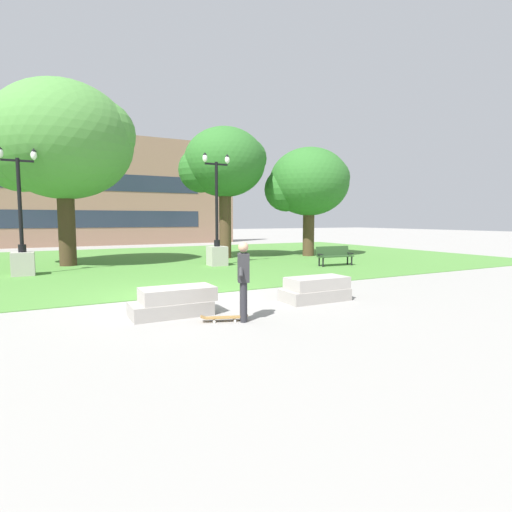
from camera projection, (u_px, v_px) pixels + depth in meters
ground_plane at (175, 297)px, 11.24m from camera, size 140.00×140.00×0.00m
grass_lawn at (118, 263)px, 20.05m from camera, size 40.00×20.00×0.02m
concrete_block_center at (174, 302)px, 9.11m from camera, size 1.89×0.90×0.64m
concrete_block_left at (316, 289)px, 10.74m from camera, size 1.80×0.90×0.64m
person_skateboarder at (243, 277)px, 8.52m from camera, size 0.45×0.57×1.71m
skateboard at (224, 317)px, 8.57m from camera, size 1.03×0.53×0.14m
park_bench_near_left at (334, 255)px, 18.68m from camera, size 1.83×0.65×0.90m
lamp_post_left at (217, 243)px, 18.66m from camera, size 1.32×0.80×5.19m
lamp_post_right at (22, 250)px, 15.38m from camera, size 1.32×0.80×4.88m
tree_far_left at (61, 143)px, 18.18m from camera, size 6.55×6.24×8.39m
tree_near_right at (224, 164)px, 21.95m from camera, size 4.69×4.47×7.19m
tree_near_left at (308, 183)px, 23.35m from camera, size 4.88×4.65×6.33m
building_facade_distant at (71, 189)px, 31.83m from camera, size 27.91×1.03×9.18m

